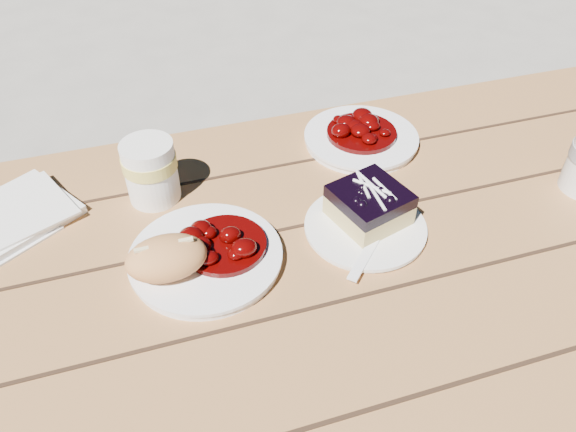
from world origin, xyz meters
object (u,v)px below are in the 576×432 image
object	(u,v)px
second_plate	(361,139)
second_cup	(151,171)
picnic_table	(409,304)
main_plate	(206,258)
bread_roll	(166,258)
dessert_plate	(365,228)
blueberry_cake	(369,204)

from	to	relation	value
second_plate	second_cup	size ratio (longest dim) A/B	1.96
picnic_table	main_plate	world-z (taller)	main_plate
bread_roll	dessert_plate	xyz separation A→B (m)	(0.30, 0.01, -0.04)
main_plate	bread_roll	size ratio (longest dim) A/B	1.93
blueberry_cake	second_plate	xyz separation A→B (m)	(0.08, 0.21, -0.03)
dessert_plate	second_plate	xyz separation A→B (m)	(0.09, 0.22, 0.00)
blueberry_cake	second_plate	world-z (taller)	blueberry_cake
bread_roll	blueberry_cake	xyz separation A→B (m)	(0.31, 0.03, -0.01)
picnic_table	second_plate	bearing A→B (deg)	88.92
main_plate	second_plate	xyz separation A→B (m)	(0.34, 0.22, 0.00)
dessert_plate	second_cup	world-z (taller)	second_cup
picnic_table	second_cup	xyz separation A→B (m)	(-0.38, 0.22, 0.21)
main_plate	blueberry_cake	xyz separation A→B (m)	(0.26, 0.01, 0.03)
second_plate	second_cup	world-z (taller)	second_cup
picnic_table	blueberry_cake	size ratio (longest dim) A/B	15.85
main_plate	second_cup	xyz separation A→B (m)	(-0.05, 0.17, 0.04)
main_plate	second_plate	distance (m)	0.40
second_cup	dessert_plate	bearing A→B (deg)	-30.90
dessert_plate	second_cup	size ratio (longest dim) A/B	1.74
main_plate	blueberry_cake	distance (m)	0.26
picnic_table	second_plate	world-z (taller)	second_plate
picnic_table	second_cup	bearing A→B (deg)	149.96
bread_roll	second_plate	distance (m)	0.46
second_plate	blueberry_cake	bearing A→B (deg)	-110.24
main_plate	bread_roll	xyz separation A→B (m)	(-0.05, -0.02, 0.04)
dessert_plate	blueberry_cake	bearing A→B (deg)	56.31
bread_roll	second_plate	xyz separation A→B (m)	(0.39, 0.24, -0.04)
bread_roll	dessert_plate	bearing A→B (deg)	2.50
second_cup	second_plate	bearing A→B (deg)	6.52
blueberry_cake	second_cup	world-z (taller)	second_cup
main_plate	second_plate	world-z (taller)	same
picnic_table	dessert_plate	distance (m)	0.19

